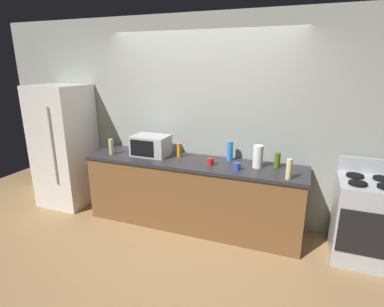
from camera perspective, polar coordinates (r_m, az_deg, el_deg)
The scene contains 14 objects.
ground_plane at distance 3.93m, azimuth -2.17°, elevation -15.74°, with size 8.00×8.00×0.00m, color #A87F51.
back_wall at distance 4.14m, azimuth 2.04°, elevation 6.16°, with size 6.40×0.10×2.70m, color #9EA399.
counter_run at distance 4.04m, azimuth 0.00°, elevation -7.47°, with size 2.84×0.64×0.90m.
refrigerator at distance 4.97m, azimuth -22.68°, elevation 1.31°, with size 0.72×0.73×1.80m.
stove_range at distance 3.87m, azimuth 29.38°, elevation -10.72°, with size 0.60×0.61×1.08m.
microwave at distance 4.13m, azimuth -7.70°, elevation 1.51°, with size 0.48×0.35×0.27m.
paper_towel_roll at distance 3.69m, azimuth 12.21°, elevation -0.57°, with size 0.12×0.12×0.27m, color white.
bottle_dish_soap at distance 4.03m, azimuth -2.44°, elevation 0.65°, with size 0.06×0.06×0.19m, color orange.
bottle_olive_oil at distance 3.75m, azimuth 15.64°, elevation -1.23°, with size 0.07×0.07×0.18m, color #4C6B19.
bottle_hand_soap at distance 3.41m, azimuth 17.66°, elevation -2.81°, with size 0.06×0.06×0.22m, color beige.
bottle_vinegar at distance 4.28m, azimuth -14.89°, elevation 1.23°, with size 0.06×0.06×0.21m, color beige.
bottle_spray_cleaner at distance 3.91m, azimuth 7.08°, elevation 0.51°, with size 0.08×0.08×0.25m, color #338CE5.
mug_red at distance 3.72m, azimuth 3.46°, elevation -1.54°, with size 0.08×0.08×0.09m, color red.
mug_blue at distance 3.59m, azimuth 8.43°, elevation -2.39°, with size 0.08×0.08×0.09m, color #2D4CB2.
Camera 1 is at (1.32, -3.05, 2.10)m, focal length 28.54 mm.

